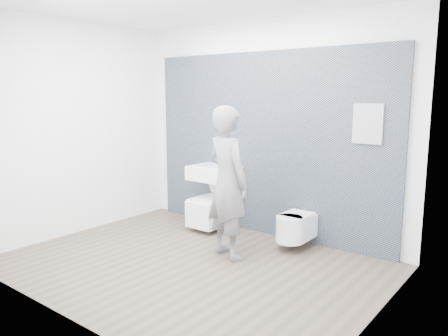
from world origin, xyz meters
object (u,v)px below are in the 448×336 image
Objects in this scene: visitor at (228,183)px; toilet_rounded at (294,227)px; toilet_square at (211,210)px; washbasin at (214,173)px.

toilet_rounded is at bearing -107.91° from visitor.
toilet_square is 0.46× the size of visitor.
toilet_square is 1.29m from toilet_rounded.
toilet_square is 1.21m from visitor.
toilet_rounded is (1.29, -0.05, -0.52)m from washbasin.
visitor is (0.81, -0.68, 0.59)m from toilet_square.
visitor reaches higher than washbasin.
toilet_square is at bearing -23.21° from visitor.
toilet_rounded is 0.33× the size of visitor.
washbasin reaches higher than toilet_rounded.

